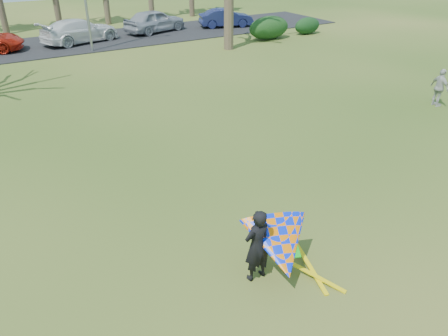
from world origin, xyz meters
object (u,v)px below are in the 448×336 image
pedestrian_b (440,88)px  kite_flyer (278,246)px  car_3 (80,31)px  car_5 (226,18)px  car_4 (155,21)px

pedestrian_b → kite_flyer: size_ratio=0.69×
car_3 → car_5: car_3 is taller
car_5 → car_4: bearing=97.1°
car_3 → kite_flyer: (-2.66, -26.10, -0.00)m
pedestrian_b → car_3: bearing=35.6°
car_3 → car_5: (11.72, -0.29, -0.08)m
kite_flyer → car_5: bearing=60.9°
car_5 → kite_flyer: bearing=167.9°
car_5 → pedestrian_b: pedestrian_b is taller
car_3 → pedestrian_b: 23.26m
car_3 → car_4: bearing=-99.1°
car_3 → kite_flyer: size_ratio=2.29×
car_4 → pedestrian_b: bearing=174.6°
pedestrian_b → kite_flyer: kite_flyer is taller
car_3 → pedestrian_b: pedestrian_b is taller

